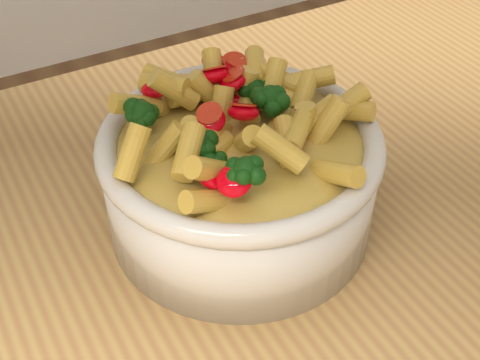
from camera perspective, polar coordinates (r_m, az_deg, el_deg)
table at (r=0.63m, az=2.82°, el=-15.08°), size 1.20×0.80×0.90m
serving_bowl at (r=0.56m, az=0.00°, el=0.10°), size 0.23×0.23×0.10m
pasta_salad at (r=0.53m, az=0.00°, el=5.30°), size 0.19×0.19×0.04m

